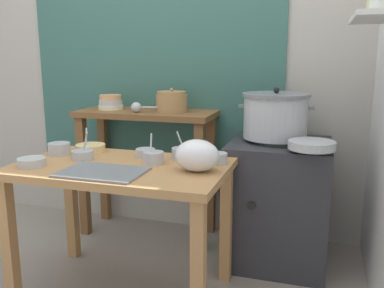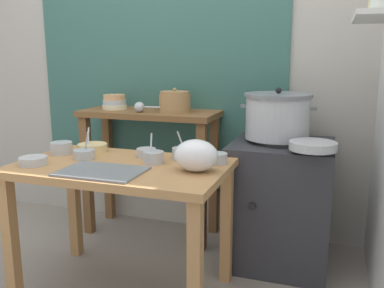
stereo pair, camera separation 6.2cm
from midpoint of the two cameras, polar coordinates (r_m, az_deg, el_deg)
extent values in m
cube|color=#B2ADA3|center=(3.04, 0.55, 12.55)|extent=(4.40, 0.10, 2.60)
cube|color=#38665B|center=(3.08, -4.36, 13.45)|extent=(1.90, 0.02, 2.10)
cube|color=silver|center=(2.21, 24.85, 15.65)|extent=(0.20, 0.56, 0.02)
cylinder|color=silver|center=(2.07, 25.40, 17.50)|extent=(0.09, 0.09, 0.09)
cylinder|color=#E5C684|center=(2.21, 24.98, 17.10)|extent=(0.08, 0.08, 0.09)
cube|color=#B27F4C|center=(2.18, -8.95, -3.27)|extent=(1.10, 0.66, 0.04)
cube|color=#B27F4C|center=(2.36, -23.03, -12.19)|extent=(0.06, 0.06, 0.68)
cube|color=#B27F4C|center=(1.89, 1.43, -17.33)|extent=(0.06, 0.06, 0.68)
cube|color=#B27F4C|center=(2.77, -15.29, -8.08)|extent=(0.06, 0.06, 0.68)
cube|color=#B27F4C|center=(2.38, 5.52, -11.02)|extent=(0.06, 0.06, 0.68)
cube|color=brown|center=(2.90, -5.30, 4.20)|extent=(0.96, 0.40, 0.04)
cube|color=brown|center=(3.06, -13.69, -4.29)|extent=(0.06, 0.06, 0.86)
cube|color=brown|center=(2.71, 1.97, -6.05)|extent=(0.06, 0.06, 0.86)
cube|color=brown|center=(3.31, -10.92, -2.95)|extent=(0.06, 0.06, 0.86)
cube|color=brown|center=(2.99, 3.64, -4.36)|extent=(0.06, 0.06, 0.86)
cube|color=#2D2D33|center=(2.65, 12.70, -7.89)|extent=(0.60, 0.60, 0.76)
cylinder|color=black|center=(2.55, 13.09, 0.39)|extent=(0.36, 0.36, 0.02)
cylinder|color=black|center=(2.36, 9.03, -8.47)|extent=(0.04, 0.02, 0.04)
cylinder|color=#B7BABF|center=(2.55, 12.39, 3.54)|extent=(0.38, 0.38, 0.25)
cylinder|color=slate|center=(2.53, 12.53, 6.59)|extent=(0.40, 0.40, 0.02)
sphere|color=black|center=(2.53, 12.55, 7.22)|extent=(0.04, 0.04, 0.04)
cube|color=slate|center=(2.57, 7.83, 5.20)|extent=(0.04, 0.02, 0.02)
cube|color=slate|center=(2.53, 17.16, 4.67)|extent=(0.04, 0.02, 0.02)
cylinder|color=#A37A4C|center=(2.81, -1.76, 5.66)|extent=(0.21, 0.21, 0.12)
cylinder|color=#A37A4C|center=(2.81, -1.77, 7.07)|extent=(0.20, 0.20, 0.02)
sphere|color=#A37A4C|center=(2.81, -1.78, 7.52)|extent=(0.02, 0.02, 0.02)
cylinder|color=beige|center=(3.02, -10.04, 5.07)|extent=(0.18, 0.18, 0.03)
cylinder|color=#B7BABF|center=(3.02, -10.06, 5.70)|extent=(0.16, 0.16, 0.04)
cylinder|color=tan|center=(3.02, -10.09, 6.38)|extent=(0.15, 0.15, 0.04)
sphere|color=#B7BABF|center=(2.81, -6.65, 5.08)|extent=(0.07, 0.07, 0.07)
cylinder|color=#B7BABF|center=(2.79, -3.76, 5.07)|extent=(0.21, 0.06, 0.01)
cube|color=slate|center=(2.04, -11.50, -3.72)|extent=(0.40, 0.28, 0.01)
ellipsoid|color=white|center=(2.00, 1.44, -1.60)|extent=(0.22, 0.17, 0.16)
cylinder|color=#B7BABF|center=(2.30, 17.07, -0.24)|extent=(0.25, 0.25, 0.04)
cylinder|color=#B7BABF|center=(2.25, -0.46, -1.32)|extent=(0.12, 0.12, 0.06)
cylinder|color=beige|center=(2.24, -0.46, -0.69)|extent=(0.10, 0.10, 0.01)
cylinder|color=#B7BABF|center=(2.22, -0.51, -0.19)|extent=(0.07, 0.02, 0.15)
cylinder|color=#B7BABF|center=(2.27, -20.32, -2.19)|extent=(0.14, 0.14, 0.04)
cylinder|color=beige|center=(2.27, -20.35, -1.82)|extent=(0.12, 0.12, 0.01)
cylinder|color=#B7BABF|center=(2.17, -4.51, -1.85)|extent=(0.11, 0.11, 0.06)
cylinder|color=#337238|center=(2.16, -4.52, -1.21)|extent=(0.09, 0.09, 0.01)
cylinder|color=#B7BABF|center=(2.16, -4.89, -0.60)|extent=(0.02, 0.06, 0.15)
cylinder|color=#B7BABF|center=(2.30, -5.57, -1.22)|extent=(0.11, 0.11, 0.05)
cylinder|color=brown|center=(2.30, -5.58, -0.76)|extent=(0.09, 0.09, 0.01)
cylinder|color=#B7BABF|center=(2.33, -13.94, -1.38)|extent=(0.12, 0.12, 0.05)
cylinder|color=beige|center=(2.32, -13.96, -0.94)|extent=(0.10, 0.10, 0.01)
cylinder|color=#B7BABF|center=(2.32, -13.66, -0.03)|extent=(0.08, 0.07, 0.15)
cylinder|color=#E5C684|center=(2.50, -12.87, -0.48)|extent=(0.17, 0.17, 0.04)
cylinder|color=maroon|center=(2.49, -12.89, -0.11)|extent=(0.15, 0.15, 0.01)
cylinder|color=#B7BABF|center=(2.49, -13.41, 0.59)|extent=(0.04, 0.08, 0.14)
cylinder|color=#B7BABF|center=(2.16, 4.35, -1.98)|extent=(0.10, 0.10, 0.06)
cylinder|color=#BFB28C|center=(2.16, 4.36, -1.42)|extent=(0.09, 0.09, 0.01)
cylinder|color=#B7BABF|center=(2.48, -16.87, -0.52)|extent=(0.12, 0.12, 0.07)
cylinder|color=brown|center=(2.47, -16.91, 0.11)|extent=(0.10, 0.10, 0.01)
camera|label=1|loc=(0.03, -89.18, 0.17)|focal=38.67mm
camera|label=2|loc=(0.03, 90.82, -0.17)|focal=38.67mm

